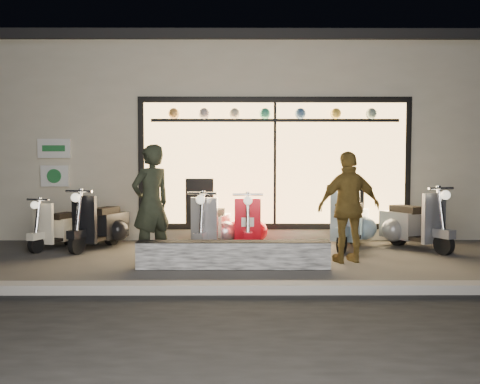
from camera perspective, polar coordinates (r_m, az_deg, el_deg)
The scene contains 12 objects.
ground at distance 7.54m, azimuth -0.75°, elevation -8.24°, with size 40.00×40.00×0.00m, color #383533.
kerb at distance 5.57m, azimuth -0.95°, elevation -11.65°, with size 40.00×0.25×0.12m, color slate.
shop_building at distance 12.39m, azimuth -0.53°, elevation 5.93°, with size 10.20×6.23×4.20m.
graffiti_barrier at distance 6.86m, azimuth -0.81°, elevation -7.66°, with size 2.79×0.28×0.40m, color black.
scooter_silver at distance 8.43m, azimuth -3.34°, elevation -4.23°, with size 0.66×1.43×1.02m.
scooter_red at distance 8.52m, azimuth 0.85°, elevation -4.21°, with size 0.45×1.38×1.00m.
scooter_black at distance 8.99m, azimuth -16.31°, elevation -3.84°, with size 0.78×1.45×1.04m.
scooter_cream at distance 9.24m, azimuth -20.92°, elevation -4.09°, with size 0.67×1.25×0.90m.
scooter_blue at distance 8.99m, azimuth 13.43°, elevation -3.58°, with size 0.93×1.53×1.12m.
scooter_grey at distance 9.10m, azimuth 19.88°, elevation -3.68°, with size 0.90×1.49×1.09m.
man at distance 7.38m, azimuth -10.78°, elevation -1.38°, with size 0.67×0.44×1.82m, color black.
woman at distance 7.41m, azimuth 13.15°, elevation -1.79°, with size 1.01×0.42×1.72m, color brown.
Camera 1 is at (0.07, -7.39, 1.47)m, focal length 35.00 mm.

